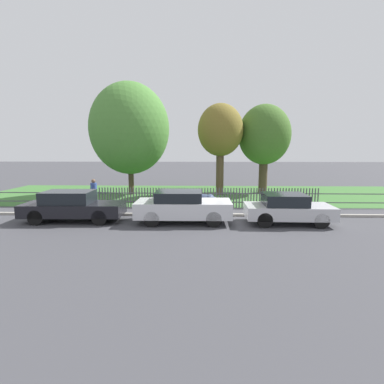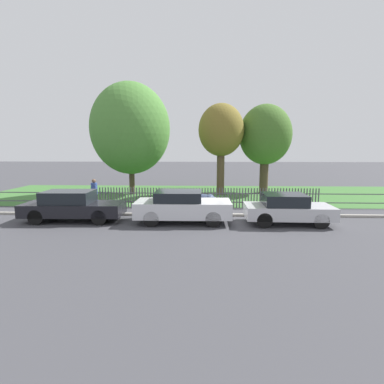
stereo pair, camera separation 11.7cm
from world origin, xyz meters
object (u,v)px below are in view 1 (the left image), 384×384
parked_car_silver_hatchback (72,206)px  tree_mid_park (264,135)px  parked_car_navy_estate (287,208)px  parked_car_black_saloon (183,206)px  covered_motorcycle (203,202)px  pedestrian_near_fence (94,192)px  tree_behind_motorcycle (220,131)px  tree_nearest_kerb (130,129)px

parked_car_silver_hatchback → tree_mid_park: tree_mid_park is taller
parked_car_navy_estate → tree_mid_park: bearing=86.1°
parked_car_black_saloon → parked_car_navy_estate: parked_car_black_saloon is taller
parked_car_black_saloon → covered_motorcycle: bearing=62.9°
tree_mid_park → parked_car_navy_estate: bearing=-95.1°
parked_car_black_saloon → pedestrian_near_fence: size_ratio=2.56×
parked_car_black_saloon → parked_car_navy_estate: bearing=-1.7°
covered_motorcycle → tree_mid_park: size_ratio=0.29×
parked_car_black_saloon → parked_car_navy_estate: (4.65, -0.09, -0.06)m
parked_car_silver_hatchback → parked_car_navy_estate: (9.71, -0.18, -0.03)m
parked_car_navy_estate → tree_mid_park: 10.06m
pedestrian_near_fence → covered_motorcycle: bearing=50.1°
tree_behind_motorcycle → parked_car_silver_hatchback: bearing=-131.2°
tree_behind_motorcycle → tree_mid_park: size_ratio=0.99×
covered_motorcycle → pedestrian_near_fence: (-5.97, 0.99, 0.32)m
parked_car_silver_hatchback → pedestrian_near_fence: pedestrian_near_fence is taller
parked_car_silver_hatchback → covered_motorcycle: 6.25m
parked_car_black_saloon → tree_behind_motorcycle: 9.44m
parked_car_black_saloon → pedestrian_near_fence: pedestrian_near_fence is taller
covered_motorcycle → tree_behind_motorcycle: bearing=82.8°
parked_car_silver_hatchback → tree_mid_park: bearing=39.7°
covered_motorcycle → pedestrian_near_fence: 6.06m
parked_car_black_saloon → covered_motorcycle: size_ratio=2.22×
tree_behind_motorcycle → tree_mid_park: tree_mid_park is taller
tree_nearest_kerb → parked_car_silver_hatchback: bearing=-95.8°
parked_car_silver_hatchback → tree_nearest_kerb: 9.13m
parked_car_black_saloon → covered_motorcycle: (0.93, 1.86, -0.12)m
covered_motorcycle → tree_nearest_kerb: 9.17m
parked_car_navy_estate → tree_nearest_kerb: size_ratio=0.48×
tree_behind_motorcycle → pedestrian_near_fence: 9.78m
pedestrian_near_fence → tree_mid_park: bearing=90.9°
parked_car_silver_hatchback → parked_car_black_saloon: bearing=-2.3°
covered_motorcycle → pedestrian_near_fence: size_ratio=1.15×
tree_mid_park → pedestrian_near_fence: 12.76m
covered_motorcycle → tree_mid_park: bearing=62.2°
parked_car_black_saloon → parked_car_navy_estate: size_ratio=1.12×
tree_behind_motorcycle → pedestrian_near_fence: bearing=-142.6°
parked_car_navy_estate → tree_behind_motorcycle: bearing=107.3°
parked_car_navy_estate → tree_nearest_kerb: (-8.88, 8.35, 4.01)m
tree_nearest_kerb → pedestrian_near_fence: tree_nearest_kerb is taller
parked_car_black_saloon → tree_nearest_kerb: 10.08m
parked_car_black_saloon → tree_behind_motorcycle: (2.19, 8.37, 3.79)m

